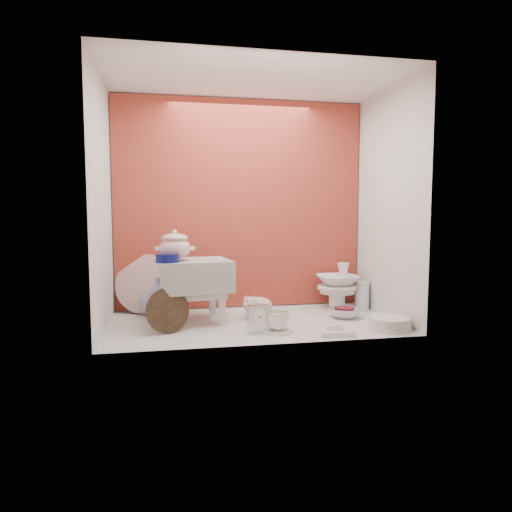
{
  "coord_description": "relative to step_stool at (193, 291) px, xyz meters",
  "views": [
    {
      "loc": [
        -0.53,
        -2.81,
        0.69
      ],
      "look_at": [
        0.02,
        0.02,
        0.42
      ],
      "focal_mm": 32.3,
      "sensor_mm": 36.0,
      "label": 1
    }
  ],
  "objects": [
    {
      "name": "ground",
      "position": [
        0.38,
        -0.08,
        -0.2
      ],
      "size": [
        1.8,
        1.8,
        0.0
      ],
      "primitive_type": "plane",
      "color": "silver",
      "rests_on": "ground"
    },
    {
      "name": "niche_shell",
      "position": [
        0.38,
        0.1,
        0.73
      ],
      "size": [
        1.86,
        1.03,
        1.53
      ],
      "color": "#A43529",
      "rests_on": "ground"
    },
    {
      "name": "step_stool",
      "position": [
        0.0,
        0.0,
        0.0
      ],
      "size": [
        0.5,
        0.45,
        0.4
      ],
      "primitive_type": null,
      "rotation": [
        0.0,
        0.0,
        0.14
      ],
      "color": "silver",
      "rests_on": "ground"
    },
    {
      "name": "soup_tureen",
      "position": [
        -0.11,
        -0.03,
        0.3
      ],
      "size": [
        0.24,
        0.24,
        0.19
      ],
      "primitive_type": null,
      "rotation": [
        0.0,
        0.0,
        0.05
      ],
      "color": "white",
      "rests_on": "step_stool"
    },
    {
      "name": "cobalt_bowl",
      "position": [
        -0.15,
        -0.12,
        0.22
      ],
      "size": [
        0.16,
        0.16,
        0.05
      ],
      "primitive_type": "cylinder",
      "rotation": [
        0.0,
        0.0,
        0.18
      ],
      "color": "#0A0E4F",
      "rests_on": "step_stool"
    },
    {
      "name": "floral_platter",
      "position": [
        -0.31,
        0.34,
        0.0
      ],
      "size": [
        0.44,
        0.23,
        0.4
      ],
      "primitive_type": null,
      "rotation": [
        0.0,
        0.0,
        -0.22
      ],
      "color": "silver",
      "rests_on": "ground"
    },
    {
      "name": "blue_white_vase",
      "position": [
        -0.21,
        0.21,
        -0.07
      ],
      "size": [
        0.32,
        0.32,
        0.26
      ],
      "primitive_type": "imported",
      "rotation": [
        0.0,
        0.0,
        0.38
      ],
      "color": "white",
      "rests_on": "ground"
    },
    {
      "name": "lacquer_tray",
      "position": [
        -0.16,
        -0.24,
        -0.07
      ],
      "size": [
        0.27,
        0.16,
        0.26
      ],
      "primitive_type": null,
      "rotation": [
        0.0,
        0.0,
        0.4
      ],
      "color": "black",
      "rests_on": "ground"
    },
    {
      "name": "mantel_clock",
      "position": [
        0.36,
        -0.33,
        -0.11
      ],
      "size": [
        0.13,
        0.05,
        0.18
      ],
      "primitive_type": "cube",
      "rotation": [
        0.0,
        0.0,
        0.09
      ],
      "color": "silver",
      "rests_on": "ground"
    },
    {
      "name": "plush_pig",
      "position": [
        0.44,
        0.07,
        -0.13
      ],
      "size": [
        0.28,
        0.23,
        0.14
      ],
      "primitive_type": "ellipsoid",
      "rotation": [
        0.0,
        0.0,
        0.3
      ],
      "color": "#CBA38F",
      "rests_on": "ground"
    },
    {
      "name": "teacup_saucer",
      "position": [
        0.47,
        -0.34,
        -0.19
      ],
      "size": [
        0.24,
        0.24,
        0.01
      ],
      "primitive_type": "cylinder",
      "rotation": [
        0.0,
        0.0,
        -0.41
      ],
      "color": "white",
      "rests_on": "ground"
    },
    {
      "name": "gold_rim_teacup",
      "position": [
        0.47,
        -0.34,
        -0.13
      ],
      "size": [
        0.16,
        0.16,
        0.11
      ],
      "primitive_type": "imported",
      "rotation": [
        0.0,
        0.0,
        0.23
      ],
      "color": "white",
      "rests_on": "teacup_saucer"
    },
    {
      "name": "lattice_dish",
      "position": [
        0.79,
        -0.43,
        -0.19
      ],
      "size": [
        0.22,
        0.22,
        0.03
      ],
      "primitive_type": "cube",
      "rotation": [
        0.0,
        0.0,
        -0.13
      ],
      "color": "white",
      "rests_on": "ground"
    },
    {
      "name": "dinner_plate_stack",
      "position": [
        1.14,
        -0.41,
        -0.16
      ],
      "size": [
        0.26,
        0.26,
        0.07
      ],
      "primitive_type": "cylinder",
      "rotation": [
        0.0,
        0.0,
        0.02
      ],
      "color": "white",
      "rests_on": "ground"
    },
    {
      "name": "crystal_bowl",
      "position": [
        0.99,
        -0.07,
        -0.17
      ],
      "size": [
        0.27,
        0.27,
        0.07
      ],
      "primitive_type": "imported",
      "rotation": [
        0.0,
        0.0,
        0.37
      ],
      "color": "silver",
      "rests_on": "ground"
    },
    {
      "name": "clear_glass_vase",
      "position": [
        1.22,
        0.16,
        -0.1
      ],
      "size": [
        0.11,
        0.11,
        0.2
      ],
      "primitive_type": "cylinder",
      "rotation": [
        0.0,
        0.0,
        0.11
      ],
      "color": "silver",
      "rests_on": "ground"
    },
    {
      "name": "porcelain_tower",
      "position": [
        1.05,
        0.21,
        -0.03
      ],
      "size": [
        0.39,
        0.39,
        0.33
      ],
      "primitive_type": null,
      "rotation": [
        0.0,
        0.0,
        -0.43
      ],
      "color": "white",
      "rests_on": "ground"
    }
  ]
}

